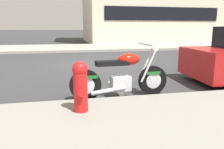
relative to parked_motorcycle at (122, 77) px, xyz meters
name	(u,v)px	position (x,y,z in m)	size (l,w,h in m)	color
ground_plane	(96,65)	(0.04, 4.26, -0.43)	(260.00, 260.00, 0.00)	#333335
parking_stall_stripe	(120,93)	(0.04, 0.31, -0.42)	(0.12, 2.20, 0.01)	silver
parked_motorcycle	(122,77)	(0.00, 0.00, 0.00)	(2.10, 0.62, 1.11)	black
fire_hydrant	(80,85)	(-0.91, -1.00, 0.14)	(0.24, 0.36, 0.79)	red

